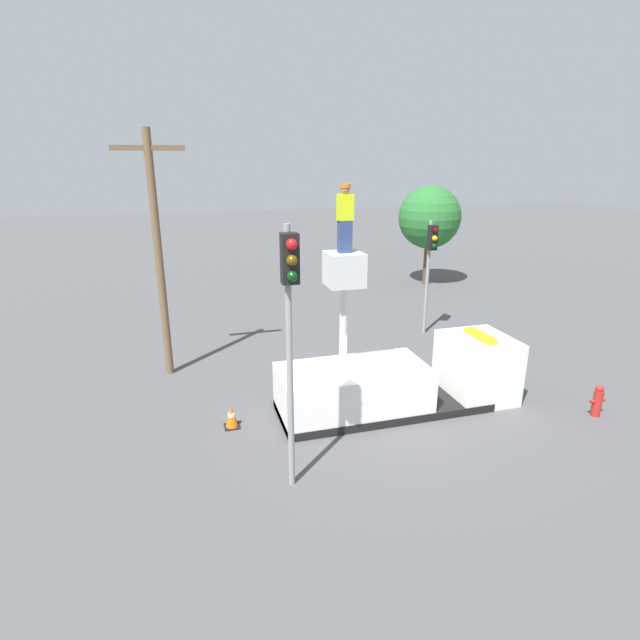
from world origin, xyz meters
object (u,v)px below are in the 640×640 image
Objects in this scene: worker at (345,219)px; tree_left_bg at (430,218)px; bucket_truck at (397,381)px; traffic_light_pole at (290,312)px; traffic_light_across at (430,255)px; traffic_cone_rear at (231,416)px; fire_hydrant at (598,401)px; utility_pole at (158,249)px.

worker is 17.06m from tree_left_bg.
traffic_light_pole is (-3.87, -2.90, 3.33)m from bucket_truck.
traffic_light_pole is 11.68m from traffic_light_across.
traffic_light_pole is 5.06m from traffic_cone_rear.
traffic_light_pole reaches higher than fire_hydrant.
fire_hydrant is at bearing -21.18° from bucket_truck.
traffic_light_across is at bearing 45.40° from worker.
traffic_light_across reaches higher than fire_hydrant.
bucket_truck reaches higher than traffic_cone_rear.
bucket_truck reaches higher than fire_hydrant.
worker is 6.23m from traffic_cone_rear.
traffic_cone_rear is 0.09× the size of utility_pole.
bucket_truck is 5.78m from fire_hydrant.
worker is at bearing -3.44° from traffic_cone_rear.
worker is 0.22× the size of utility_pole.
traffic_light_pole reaches higher than traffic_cone_rear.
utility_pole is at bearing -147.65° from tree_left_bg.
traffic_light_across is 10.89m from traffic_cone_rear.
tree_left_bg is (4.18, 8.08, 0.52)m from traffic_light_across.
traffic_light_across is (3.94, 5.75, 2.53)m from bucket_truck.
bucket_truck is 1.26× the size of tree_left_bg.
traffic_light_across is at bearing -117.35° from tree_left_bg.
tree_left_bg is 0.71× the size of utility_pole.
worker is at bearing 180.00° from bucket_truck.
worker is 6.75m from utility_pole.
utility_pole is at bearing 110.00° from traffic_light_pole.
traffic_cone_rear is at bearing 108.65° from traffic_light_pole.
traffic_light_across is 10.62m from utility_pole.
traffic_light_pole is 20.58m from tree_left_bg.
bucket_truck is at bearing 158.82° from fire_hydrant.
traffic_light_across is (7.81, 8.65, -0.80)m from traffic_light_pole.
worker is 2.54× the size of traffic_cone_rear.
bucket_truck is 5.12m from worker.
bucket_truck is 1.21× the size of traffic_light_pole.
traffic_light_across is 9.11m from tree_left_bg.
bucket_truck is 10.50× the size of traffic_cone_rear.
bucket_truck is at bearing -120.42° from tree_left_bg.
worker reaches higher than traffic_light_across.
bucket_truck reaches higher than traffic_light_across.
tree_left_bg reaches higher than traffic_cone_rear.
traffic_light_pole is 8.67× the size of traffic_cone_rear.
traffic_light_across is (5.67, 5.75, -2.29)m from worker.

